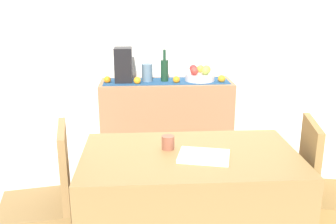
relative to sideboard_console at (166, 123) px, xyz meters
name	(u,v)px	position (x,y,z in m)	size (l,w,h in m)	color
ground_plane	(164,213)	(-0.08, -0.92, -0.43)	(6.40, 6.40, 0.02)	beige
room_wall_rear	(157,24)	(-0.08, 0.26, 0.93)	(6.40, 0.06, 2.70)	silver
sideboard_console	(166,123)	(0.00, 0.00, 0.00)	(1.24, 0.42, 0.83)	#906545
table_runner	(166,81)	(0.00, 0.00, 0.42)	(1.17, 0.32, 0.01)	navy
fruit_bowl	(200,77)	(0.32, 0.00, 0.46)	(0.28, 0.28, 0.07)	silver
apple_left	(193,68)	(0.26, 0.07, 0.52)	(0.07, 0.07, 0.07)	red
apple_right	(207,69)	(0.38, 0.00, 0.53)	(0.08, 0.08, 0.08)	#98A338
apple_center	(194,71)	(0.25, -0.07, 0.52)	(0.07, 0.07, 0.07)	#AF332C
apple_front	(200,69)	(0.33, 0.06, 0.52)	(0.07, 0.07, 0.07)	gold
apple_upper	(205,71)	(0.36, -0.06, 0.52)	(0.07, 0.07, 0.07)	#87A33E
wine_bottle	(164,70)	(-0.02, 0.00, 0.53)	(0.07, 0.07, 0.30)	#153521
coffee_maker	(123,65)	(-0.40, 0.00, 0.58)	(0.16, 0.18, 0.32)	black
ceramic_vase	(147,73)	(-0.18, 0.00, 0.50)	(0.10, 0.10, 0.17)	slate
orange_loose_near_bowl	(107,80)	(-0.55, -0.03, 0.45)	(0.06, 0.06, 0.06)	orange
orange_loose_end	(222,79)	(0.51, -0.07, 0.45)	(0.07, 0.07, 0.07)	orange
orange_loose_far	(176,80)	(0.09, -0.07, 0.45)	(0.07, 0.07, 0.07)	orange
orange_loose_mid	(137,81)	(-0.27, -0.09, 0.45)	(0.07, 0.07, 0.07)	orange
dining_table	(189,210)	(0.04, -1.51, -0.05)	(1.25, 0.74, 0.74)	olive
open_book	(204,156)	(0.11, -1.58, 0.33)	(0.28, 0.21, 0.02)	white
coffee_cup	(168,142)	(-0.08, -1.43, 0.36)	(0.08, 0.08, 0.08)	brown
chair_by_corner	(330,220)	(0.93, -1.51, -0.15)	(0.47, 0.47, 0.90)	olive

